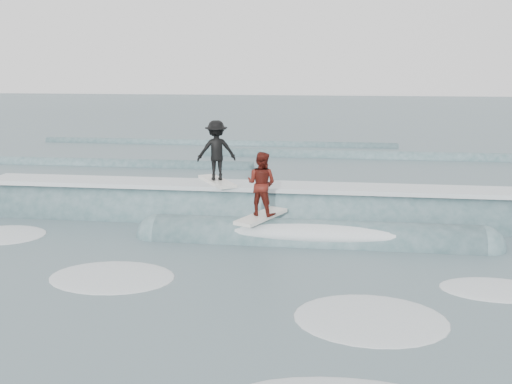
# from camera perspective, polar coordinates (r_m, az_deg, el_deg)

# --- Properties ---
(ground) EXTENTS (160.00, 160.00, 0.00)m
(ground) POSITION_cam_1_polar(r_m,az_deg,el_deg) (13.37, -2.44, -8.57)
(ground) COLOR #41595F
(ground) RESTS_ON ground
(breaking_wave) EXTENTS (20.94, 3.85, 2.14)m
(breaking_wave) POSITION_cam_1_polar(r_m,az_deg,el_deg) (17.81, 1.40, -2.96)
(breaking_wave) COLOR #36575B
(breaking_wave) RESTS_ON ground
(surfer_black) EXTENTS (1.55, 1.98, 1.99)m
(surfer_black) POSITION_cam_1_polar(r_m,az_deg,el_deg) (18.07, -3.98, 3.98)
(surfer_black) COLOR silver
(surfer_black) RESTS_ON ground
(surfer_red) EXTENTS (1.34, 2.05, 1.88)m
(surfer_red) POSITION_cam_1_polar(r_m,az_deg,el_deg) (15.77, 0.54, 0.53)
(surfer_red) COLOR silver
(surfer_red) RESTS_ON ground
(whitewater) EXTENTS (15.35, 9.04, 0.10)m
(whitewater) POSITION_cam_1_polar(r_m,az_deg,el_deg) (12.08, 0.02, -10.96)
(whitewater) COLOR silver
(whitewater) RESTS_ON ground
(far_swells) EXTENTS (40.76, 8.65, 0.80)m
(far_swells) POSITION_cam_1_polar(r_m,az_deg,el_deg) (30.68, -1.40, 3.58)
(far_swells) COLOR #36575B
(far_swells) RESTS_ON ground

